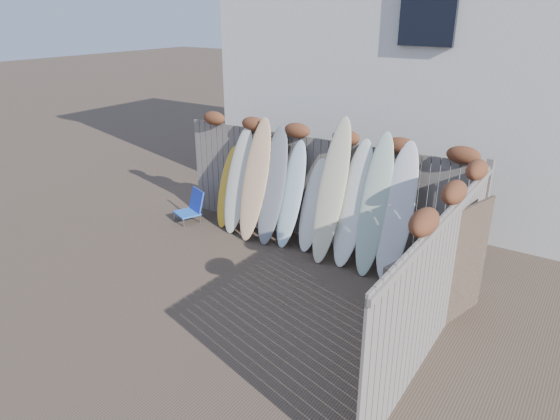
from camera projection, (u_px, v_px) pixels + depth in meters
The scene contains 17 objects.
ground at pixel (238, 292), 7.93m from camera, with size 80.00×80.00×0.00m, color #493A2D.
back_fence at pixel (318, 182), 9.30m from camera, with size 6.05×0.28×2.24m.
right_fence at pixel (439, 274), 6.15m from camera, with size 0.28×4.40×2.24m.
house at pixel (426, 54), 11.48m from camera, with size 8.50×5.50×6.33m.
beach_chair at pixel (192, 207), 10.51m from camera, with size 0.65×0.67×0.66m.
wooden_crate at pixel (411, 292), 7.19m from camera, with size 0.64×0.54×0.75m, color brown.
lattice_panel at pixel (463, 264), 6.95m from camera, with size 0.05×1.17×1.75m, color #493D2C.
surfboard_0 at pixel (228, 187), 10.12m from camera, with size 0.46×0.07×1.69m, color gold.
surfboard_1 at pixel (238, 181), 9.83m from camera, with size 0.55×0.07×2.14m, color silver.
surfboard_2 at pixel (255, 180), 9.50m from camera, with size 0.55×0.07×2.39m, color #F9C396.
surfboard_3 at pixel (272, 186), 9.36m from camera, with size 0.52×0.07×2.27m, color slate.
surfboard_4 at pixel (291, 194), 9.24m from camera, with size 0.48×0.07×2.04m, color silver.
surfboard_5 at pixel (313, 205), 9.09m from camera, with size 0.48×0.07×1.76m, color white.
surfboard_6 at pixel (331, 191), 8.63m from camera, with size 0.51×0.07×2.60m, color beige.
surfboard_7 at pixel (353, 204), 8.51m from camera, with size 0.55×0.07×2.25m, color white.
surfboard_8 at pixel (374, 205), 8.23m from camera, with size 0.49×0.07×2.44m, color #B1CAB2.
surfboard_9 at pixel (397, 212), 8.06m from camera, with size 0.54×0.07×2.34m, color silver.
Camera 1 is at (4.37, -5.33, 4.18)m, focal length 32.00 mm.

